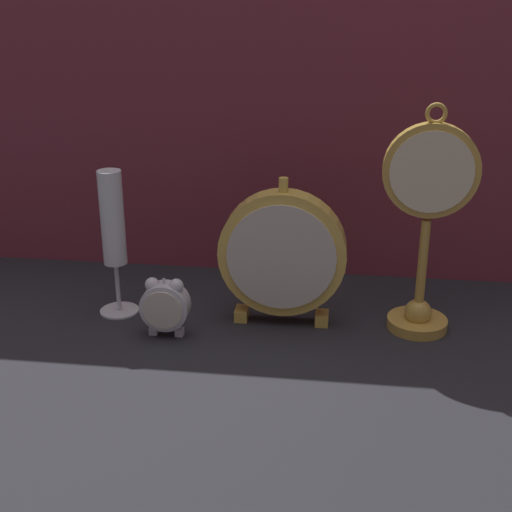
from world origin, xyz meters
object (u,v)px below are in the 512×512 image
(pocket_watch_on_stand, at_px, (426,226))
(alarm_clock_twin_bell, at_px, (165,304))
(champagne_flute, at_px, (113,230))
(mantel_clock_silver, at_px, (282,254))

(pocket_watch_on_stand, relative_size, alarm_clock_twin_bell, 3.72)
(pocket_watch_on_stand, bearing_deg, champagne_flute, -179.65)
(champagne_flute, bearing_deg, mantel_clock_silver, -0.49)
(pocket_watch_on_stand, xyz_separation_m, mantel_clock_silver, (-0.21, -0.01, -0.05))
(pocket_watch_on_stand, xyz_separation_m, champagne_flute, (-0.47, -0.00, -0.03))
(mantel_clock_silver, bearing_deg, pocket_watch_on_stand, 1.40)
(pocket_watch_on_stand, relative_size, champagne_flute, 1.47)
(mantel_clock_silver, height_order, champagne_flute, champagne_flute)
(alarm_clock_twin_bell, height_order, mantel_clock_silver, mantel_clock_silver)
(alarm_clock_twin_bell, bearing_deg, champagne_flute, 144.00)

